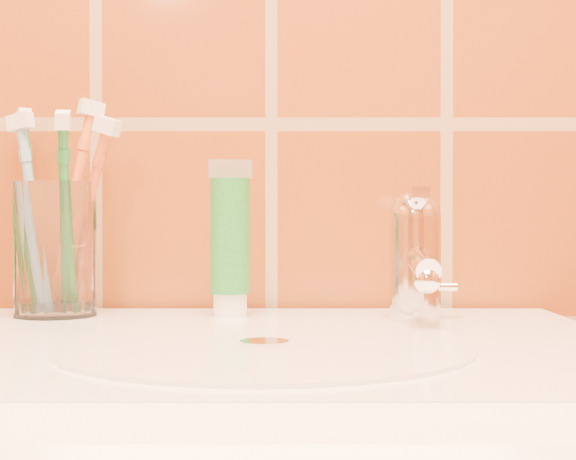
{
  "coord_description": "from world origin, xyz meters",
  "views": [
    {
      "loc": [
        0.02,
        0.28,
        0.94
      ],
      "look_at": [
        0.02,
        1.08,
        0.93
      ],
      "focal_mm": 55.0,
      "sensor_mm": 36.0,
      "label": 1
    }
  ],
  "objects": [
    {
      "name": "toothbrush_2",
      "position": [
        -0.22,
        1.12,
        0.95
      ],
      "size": [
        0.09,
        0.08,
        0.2
      ],
      "primitive_type": null,
      "rotation": [
        0.18,
        0.0,
        -1.96
      ],
      "color": "#76A8D3",
      "rests_on": "glass_tumbler"
    },
    {
      "name": "toothbrush_0",
      "position": [
        -0.19,
        1.1,
        0.94
      ],
      "size": [
        0.05,
        0.12,
        0.21
      ],
      "primitive_type": null,
      "rotation": [
        0.26,
        0.0,
        0.18
      ],
      "color": "#207A31",
      "rests_on": "glass_tumbler"
    },
    {
      "name": "toothbrush_4",
      "position": [
        -0.19,
        1.14,
        0.95
      ],
      "size": [
        0.1,
        0.09,
        0.22
      ],
      "primitive_type": null,
      "rotation": [
        0.2,
        0.0,
        2.12
      ],
      "color": "orange",
      "rests_on": "glass_tumbler"
    },
    {
      "name": "faucet",
      "position": [
        0.14,
        1.09,
        0.91
      ],
      "size": [
        0.05,
        0.11,
        0.12
      ],
      "color": "white",
      "rests_on": "pedestal_sink"
    },
    {
      "name": "glass_tumbler",
      "position": [
        -0.21,
        1.12,
        0.91
      ],
      "size": [
        0.09,
        0.09,
        0.13
      ],
      "primitive_type": "cylinder",
      "rotation": [
        0.0,
        0.0,
        -0.12
      ],
      "color": "white",
      "rests_on": "pedestal_sink"
    },
    {
      "name": "toothpaste_tube",
      "position": [
        -0.04,
        1.12,
        0.92
      ],
      "size": [
        0.04,
        0.04,
        0.15
      ],
      "rotation": [
        0.0,
        0.0,
        0.27
      ],
      "color": "white",
      "rests_on": "pedestal_sink"
    },
    {
      "name": "toothbrush_1",
      "position": [
        -0.18,
        1.12,
        0.94
      ],
      "size": [
        0.12,
        0.11,
        0.2
      ],
      "primitive_type": null,
      "rotation": [
        0.3,
        0.0,
        1.11
      ],
      "color": "#C44C22",
      "rests_on": "glass_tumbler"
    },
    {
      "name": "toothbrush_3",
      "position": [
        -0.23,
        1.14,
        0.95
      ],
      "size": [
        0.13,
        0.16,
        0.22
      ],
      "primitive_type": null,
      "rotation": [
        0.35,
        0.0,
        -2.57
      ],
      "color": "#1D6F28",
      "rests_on": "glass_tumbler"
    }
  ]
}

